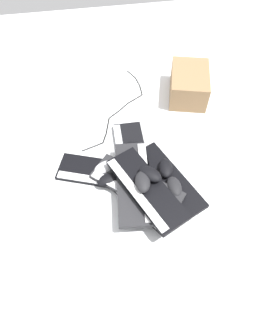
{
  "coord_description": "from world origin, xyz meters",
  "views": [
    {
      "loc": [
        0.77,
        -0.08,
        1.26
      ],
      "look_at": [
        -0.02,
        0.05,
        0.06
      ],
      "focal_mm": 32.0,
      "sensor_mm": 36.0,
      "label": 1
    }
  ],
  "objects_px": {
    "mouse_2": "(143,182)",
    "keyboard_3": "(103,173)",
    "keyboard_4": "(137,186)",
    "cardboard_box": "(189,84)",
    "mouse_1": "(150,174)",
    "mouse_3": "(137,152)",
    "keyboard_5": "(134,182)",
    "keyboard_2": "(131,156)",
    "mouse_4": "(166,168)",
    "keyboard_1": "(167,180)",
    "mouse_0": "(108,179)",
    "mouse_6": "(174,187)",
    "mouse_7": "(105,167)",
    "mouse_5": "(135,146)",
    "keyboard_6": "(146,189)"
  },
  "relations": [
    {
      "from": "mouse_2",
      "to": "keyboard_3",
      "type": "bearing_deg",
      "value": 52.69
    },
    {
      "from": "keyboard_4",
      "to": "cardboard_box",
      "type": "relative_size",
      "value": 1.5
    },
    {
      "from": "mouse_1",
      "to": "mouse_3",
      "type": "xyz_separation_m",
      "value": [
        -0.19,
        -0.03,
        -0.09
      ]
    },
    {
      "from": "keyboard_3",
      "to": "keyboard_5",
      "type": "xyz_separation_m",
      "value": [
        0.11,
        0.14,
        0.06
      ]
    },
    {
      "from": "keyboard_2",
      "to": "mouse_4",
      "type": "bearing_deg",
      "value": 51.94
    },
    {
      "from": "keyboard_1",
      "to": "mouse_0",
      "type": "relative_size",
      "value": 4.21
    },
    {
      "from": "mouse_4",
      "to": "mouse_6",
      "type": "xyz_separation_m",
      "value": [
        0.11,
        0.02,
        0.0
      ]
    },
    {
      "from": "keyboard_4",
      "to": "mouse_0",
      "type": "xyz_separation_m",
      "value": [
        -0.05,
        -0.13,
        0.01
      ]
    },
    {
      "from": "keyboard_1",
      "to": "mouse_6",
      "type": "height_order",
      "value": "mouse_6"
    },
    {
      "from": "keyboard_1",
      "to": "mouse_7",
      "type": "xyz_separation_m",
      "value": [
        -0.1,
        -0.29,
        0.04
      ]
    },
    {
      "from": "keyboard_3",
      "to": "cardboard_box",
      "type": "xyz_separation_m",
      "value": [
        -0.49,
        0.56,
        0.07
      ]
    },
    {
      "from": "keyboard_1",
      "to": "keyboard_2",
      "type": "relative_size",
      "value": 1.05
    },
    {
      "from": "mouse_5",
      "to": "mouse_7",
      "type": "relative_size",
      "value": 1.0
    },
    {
      "from": "mouse_1",
      "to": "mouse_4",
      "type": "xyz_separation_m",
      "value": [
        -0.08,
        0.1,
        -0.09
      ]
    },
    {
      "from": "keyboard_3",
      "to": "keyboard_4",
      "type": "relative_size",
      "value": 1.07
    },
    {
      "from": "keyboard_6",
      "to": "mouse_2",
      "type": "relative_size",
      "value": 4.2
    },
    {
      "from": "keyboard_2",
      "to": "keyboard_6",
      "type": "bearing_deg",
      "value": 6.47
    },
    {
      "from": "keyboard_5",
      "to": "mouse_5",
      "type": "bearing_deg",
      "value": 169.97
    },
    {
      "from": "mouse_0",
      "to": "mouse_5",
      "type": "distance_m",
      "value": 0.23
    },
    {
      "from": "cardboard_box",
      "to": "mouse_3",
      "type": "bearing_deg",
      "value": -42.1
    },
    {
      "from": "mouse_1",
      "to": "mouse_6",
      "type": "bearing_deg",
      "value": -152.01
    },
    {
      "from": "mouse_0",
      "to": "mouse_7",
      "type": "distance_m",
      "value": 0.07
    },
    {
      "from": "keyboard_2",
      "to": "keyboard_3",
      "type": "height_order",
      "value": "same"
    },
    {
      "from": "keyboard_4",
      "to": "cardboard_box",
      "type": "distance_m",
      "value": 0.73
    },
    {
      "from": "keyboard_1",
      "to": "cardboard_box",
      "type": "xyz_separation_m",
      "value": [
        -0.58,
        0.25,
        0.07
      ]
    },
    {
      "from": "keyboard_2",
      "to": "mouse_2",
      "type": "bearing_deg",
      "value": 3.74
    },
    {
      "from": "keyboard_1",
      "to": "keyboard_6",
      "type": "bearing_deg",
      "value": -55.44
    },
    {
      "from": "keyboard_3",
      "to": "mouse_6",
      "type": "height_order",
      "value": "mouse_6"
    },
    {
      "from": "keyboard_3",
      "to": "mouse_0",
      "type": "xyz_separation_m",
      "value": [
        0.06,
        0.02,
        0.04
      ]
    },
    {
      "from": "mouse_2",
      "to": "mouse_7",
      "type": "relative_size",
      "value": 1.0
    },
    {
      "from": "mouse_1",
      "to": "keyboard_1",
      "type": "bearing_deg",
      "value": -118.05
    },
    {
      "from": "mouse_2",
      "to": "cardboard_box",
      "type": "height_order",
      "value": "cardboard_box"
    },
    {
      "from": "keyboard_5",
      "to": "cardboard_box",
      "type": "xyz_separation_m",
      "value": [
        -0.6,
        0.42,
        0.01
      ]
    },
    {
      "from": "keyboard_5",
      "to": "keyboard_6",
      "type": "bearing_deg",
      "value": 37.65
    },
    {
      "from": "mouse_7",
      "to": "keyboard_2",
      "type": "bearing_deg",
      "value": 3.45
    },
    {
      "from": "keyboard_6",
      "to": "mouse_6",
      "type": "bearing_deg",
      "value": 98.47
    },
    {
      "from": "mouse_1",
      "to": "mouse_2",
      "type": "distance_m",
      "value": 0.05
    },
    {
      "from": "mouse_7",
      "to": "cardboard_box",
      "type": "height_order",
      "value": "cardboard_box"
    },
    {
      "from": "keyboard_3",
      "to": "keyboard_1",
      "type": "bearing_deg",
      "value": 73.85
    },
    {
      "from": "mouse_3",
      "to": "keyboard_2",
      "type": "bearing_deg",
      "value": 35.65
    },
    {
      "from": "keyboard_1",
      "to": "mouse_0",
      "type": "height_order",
      "value": "mouse_0"
    },
    {
      "from": "keyboard_6",
      "to": "mouse_2",
      "type": "bearing_deg",
      "value": -143.01
    },
    {
      "from": "keyboard_1",
      "to": "mouse_6",
      "type": "relative_size",
      "value": 4.21
    },
    {
      "from": "keyboard_4",
      "to": "keyboard_6",
      "type": "height_order",
      "value": "keyboard_6"
    },
    {
      "from": "keyboard_3",
      "to": "keyboard_6",
      "type": "relative_size",
      "value": 1.01
    },
    {
      "from": "keyboard_4",
      "to": "cardboard_box",
      "type": "bearing_deg",
      "value": 146.08
    },
    {
      "from": "mouse_0",
      "to": "mouse_7",
      "type": "bearing_deg",
      "value": -96.77
    },
    {
      "from": "keyboard_3",
      "to": "mouse_2",
      "type": "bearing_deg",
      "value": 48.06
    },
    {
      "from": "keyboard_5",
      "to": "mouse_4",
      "type": "xyz_separation_m",
      "value": [
        -0.07,
        0.17,
        -0.02
      ]
    },
    {
      "from": "mouse_7",
      "to": "keyboard_1",
      "type": "bearing_deg",
      "value": -41.48
    }
  ]
}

